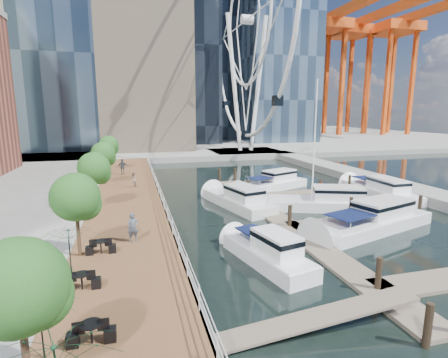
% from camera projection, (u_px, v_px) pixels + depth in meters
% --- Properties ---
extents(ground, '(520.00, 520.00, 0.00)m').
position_uv_depth(ground, '(303.00, 281.00, 18.38)').
color(ground, black).
rests_on(ground, ground).
extents(boardwalk, '(6.00, 60.00, 1.00)m').
position_uv_depth(boardwalk, '(127.00, 208.00, 30.26)').
color(boardwalk, brown).
rests_on(boardwalk, ground).
extents(seawall, '(0.25, 60.00, 1.00)m').
position_uv_depth(seawall, '(162.00, 206.00, 31.01)').
color(seawall, '#595954').
rests_on(seawall, ground).
extents(land_far, '(200.00, 114.00, 1.00)m').
position_uv_depth(land_far, '(158.00, 137.00, 115.11)').
color(land_far, gray).
rests_on(land_far, ground).
extents(breakwater, '(4.00, 60.00, 1.00)m').
position_uv_depth(breakwater, '(375.00, 181.00, 42.29)').
color(breakwater, gray).
rests_on(breakwater, ground).
extents(pier, '(14.00, 12.00, 1.00)m').
position_uv_depth(pier, '(246.00, 153.00, 71.16)').
color(pier, gray).
rests_on(pier, ground).
extents(railing, '(0.10, 60.00, 1.05)m').
position_uv_depth(railing, '(161.00, 195.00, 30.80)').
color(railing, white).
rests_on(railing, boardwalk).
extents(floating_docks, '(16.00, 34.00, 2.60)m').
position_uv_depth(floating_docks, '(333.00, 210.00, 29.76)').
color(floating_docks, '#6D6051').
rests_on(floating_docks, ground).
extents(ferris_wheel, '(5.80, 45.60, 47.80)m').
position_uv_depth(ferris_wheel, '(247.00, 20.00, 66.35)').
color(ferris_wheel, white).
rests_on(ferris_wheel, ground).
extents(port_cranes, '(40.00, 52.00, 38.00)m').
position_uv_depth(port_cranes, '(352.00, 79.00, 122.39)').
color(port_cranes, '#D84C14').
rests_on(port_cranes, ground).
extents(street_trees, '(2.60, 42.60, 4.60)m').
position_uv_depth(street_trees, '(94.00, 168.00, 27.99)').
color(street_trees, '#3F2B1C').
rests_on(street_trees, ground).
extents(cafe_tables, '(2.50, 13.70, 0.74)m').
position_uv_depth(cafe_tables, '(86.00, 304.00, 13.61)').
color(cafe_tables, black).
rests_on(cafe_tables, ground).
extents(yacht_foreground, '(12.33, 6.57, 2.15)m').
position_uv_depth(yacht_foreground, '(370.00, 230.00, 26.35)').
color(yacht_foreground, white).
rests_on(yacht_foreground, ground).
extents(pedestrian_near, '(0.71, 0.51, 1.80)m').
position_uv_depth(pedestrian_near, '(133.00, 227.00, 20.98)').
color(pedestrian_near, '#434D5A').
rests_on(pedestrian_near, boardwalk).
extents(pedestrian_mid, '(0.81, 0.93, 1.61)m').
position_uv_depth(pedestrian_mid, '(133.00, 180.00, 36.29)').
color(pedestrian_mid, gray).
rests_on(pedestrian_mid, boardwalk).
extents(pedestrian_far, '(1.20, 0.58, 1.98)m').
position_uv_depth(pedestrian_far, '(123.00, 167.00, 43.61)').
color(pedestrian_far, '#343841').
rests_on(pedestrian_far, boardwalk).
extents(moored_yachts, '(20.92, 36.39, 11.50)m').
position_uv_depth(moored_yachts, '(327.00, 213.00, 30.80)').
color(moored_yachts, white).
rests_on(moored_yachts, ground).
extents(cafe_seating, '(4.47, 12.81, 2.74)m').
position_uv_depth(cafe_seating, '(59.00, 316.00, 11.27)').
color(cafe_seating, '#0F381E').
rests_on(cafe_seating, ground).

